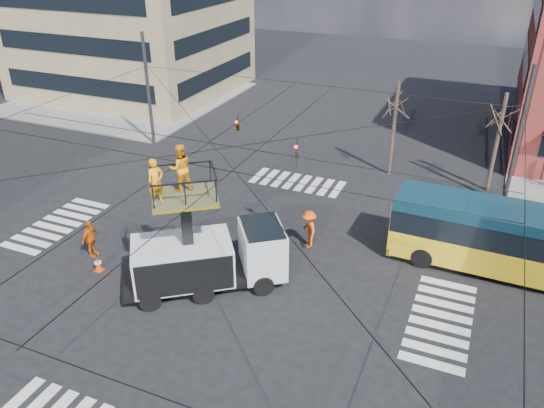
% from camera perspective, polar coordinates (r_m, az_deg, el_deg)
% --- Properties ---
extents(ground, '(120.00, 120.00, 0.00)m').
position_cam_1_polar(ground, '(25.29, -5.33, -6.61)').
color(ground, black).
rests_on(ground, ground).
extents(sidewalk_nw, '(18.00, 18.00, 0.12)m').
position_cam_1_polar(sidewalk_nw, '(52.13, -15.22, 11.01)').
color(sidewalk_nw, slate).
rests_on(sidewalk_nw, ground).
extents(crosswalks, '(22.40, 22.40, 0.02)m').
position_cam_1_polar(crosswalks, '(25.29, -5.33, -6.59)').
color(crosswalks, silver).
rests_on(crosswalks, ground).
extents(overhead_network, '(24.24, 24.24, 8.00)m').
position_cam_1_polar(overhead_network, '(23.51, -5.48, 2.61)').
color(overhead_network, '#2D2D30').
rests_on(overhead_network, ground).
extents(tree_a, '(2.00, 2.00, 6.00)m').
position_cam_1_polar(tree_a, '(33.56, 13.23, 10.39)').
color(tree_a, '#382B21').
rests_on(tree_a, ground).
extents(tree_b, '(2.00, 2.00, 6.00)m').
position_cam_1_polar(tree_b, '(33.14, 23.51, 8.61)').
color(tree_b, '#382B21').
rests_on(tree_b, ground).
extents(utility_truck, '(7.03, 5.95, 6.61)m').
position_cam_1_polar(utility_truck, '(22.92, -7.00, -4.36)').
color(utility_truck, black).
rests_on(utility_truck, ground).
extents(city_bus, '(11.06, 2.87, 3.20)m').
position_cam_1_polar(city_bus, '(26.17, 24.83, -3.62)').
color(city_bus, yellow).
rests_on(city_bus, ground).
extents(traffic_cone, '(0.36, 0.36, 0.67)m').
position_cam_1_polar(traffic_cone, '(25.96, -18.19, -6.18)').
color(traffic_cone, '#D44308').
rests_on(traffic_cone, ground).
extents(worker_ground, '(0.46, 1.10, 1.88)m').
position_cam_1_polar(worker_ground, '(26.86, -18.95, -3.56)').
color(worker_ground, orange).
rests_on(worker_ground, ground).
extents(flagger, '(1.34, 1.46, 1.97)m').
position_cam_1_polar(flagger, '(26.17, 3.99, -2.71)').
color(flagger, '#FA500F').
rests_on(flagger, ground).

